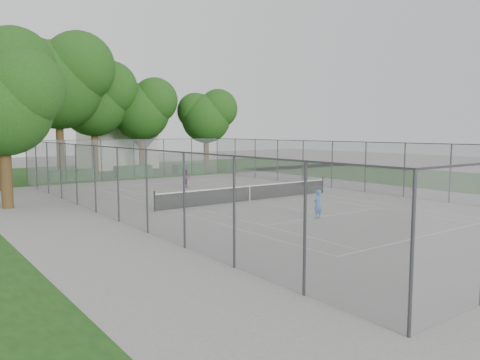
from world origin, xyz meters
TOP-DOWN VIEW (x-y plane):
  - ground at (0.00, 0.00)m, footprint 120.00×120.00m
  - grass_far at (0.00, 26.00)m, footprint 60.00×20.00m
  - grass_right at (22.00, 0.00)m, footprint 16.00×40.00m
  - court_markings at (0.00, 0.00)m, footprint 11.03×23.83m
  - tennis_net at (0.00, 0.00)m, footprint 12.87×0.10m
  - perimeter_fence at (0.00, 0.00)m, footprint 18.08×34.08m
  - tree_far_left at (-4.93, 21.72)m, footprint 9.16×8.36m
  - tree_far_midleft at (-1.07, 23.66)m, footprint 7.76×7.08m
  - tree_far_midright at (3.75, 23.21)m, footprint 6.81×6.22m
  - tree_far_right at (10.45, 21.14)m, footprint 6.13×5.60m
  - tree_side_front at (-12.36, 5.76)m, footprint 6.01×5.49m
  - hedge_left at (-5.07, 18.42)m, footprint 3.74×1.12m
  - hedge_mid at (0.40, 18.14)m, footprint 3.44×0.98m
  - hedge_right at (6.49, 18.39)m, footprint 3.17×1.16m
  - house at (3.33, 29.06)m, footprint 7.58×5.87m
  - girl_player at (-0.87, -6.54)m, footprint 0.56×0.42m
  - woman_player at (0.22, 8.04)m, footprint 0.79×0.67m

SIDE VIEW (x-z plane):
  - ground at x=0.00m, z-range 0.00..0.00m
  - grass_far at x=0.00m, z-range 0.00..0.00m
  - grass_right at x=22.00m, z-range 0.00..0.00m
  - court_markings at x=0.00m, z-range 0.00..0.01m
  - hedge_left at x=-5.07m, z-range 0.00..0.93m
  - hedge_right at x=6.49m, z-range 0.00..0.95m
  - tennis_net at x=0.00m, z-range -0.04..1.06m
  - hedge_mid at x=0.40m, z-range 0.00..1.08m
  - girl_player at x=-0.87m, z-range 0.00..1.42m
  - woman_player at x=0.22m, z-range 0.00..1.43m
  - perimeter_fence at x=0.00m, z-range 0.05..3.57m
  - house at x=3.33m, z-range -0.92..8.51m
  - tree_side_front at x=-12.36m, z-range 1.61..10.25m
  - tree_far_right at x=10.45m, z-range 1.64..10.46m
  - tree_far_midright at x=3.75m, z-range 1.83..11.62m
  - tree_far_midleft at x=-1.07m, z-range 2.09..13.24m
  - tree_far_left at x=-4.93m, z-range 2.47..15.64m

